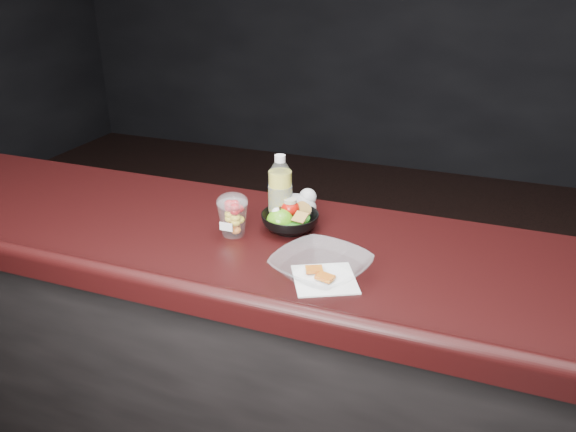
{
  "coord_description": "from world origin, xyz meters",
  "views": [
    {
      "loc": [
        0.58,
        -1.08,
        1.78
      ],
      "look_at": [
        0.05,
        0.32,
        1.1
      ],
      "focal_mm": 35.0,
      "sensor_mm": 36.0,
      "label": 1
    }
  ],
  "objects_px": {
    "lemonade_bottle": "(280,196)",
    "takeout_bowl": "(321,267)",
    "green_apple": "(280,221)",
    "snack_bowl": "(290,220)",
    "fruit_cup": "(233,214)"
  },
  "relations": [
    {
      "from": "lemonade_bottle",
      "to": "takeout_bowl",
      "type": "bearing_deg",
      "value": -50.95
    },
    {
      "from": "green_apple",
      "to": "snack_bowl",
      "type": "xyz_separation_m",
      "value": [
        0.02,
        0.03,
        -0.01
      ]
    },
    {
      "from": "snack_bowl",
      "to": "takeout_bowl",
      "type": "bearing_deg",
      "value": -53.44
    },
    {
      "from": "fruit_cup",
      "to": "green_apple",
      "type": "relative_size",
      "value": 1.55
    },
    {
      "from": "snack_bowl",
      "to": "takeout_bowl",
      "type": "distance_m",
      "value": 0.3
    },
    {
      "from": "green_apple",
      "to": "snack_bowl",
      "type": "relative_size",
      "value": 0.47
    },
    {
      "from": "green_apple",
      "to": "takeout_bowl",
      "type": "xyz_separation_m",
      "value": [
        0.2,
        -0.21,
        -0.01
      ]
    },
    {
      "from": "lemonade_bottle",
      "to": "takeout_bowl",
      "type": "distance_m",
      "value": 0.36
    },
    {
      "from": "lemonade_bottle",
      "to": "takeout_bowl",
      "type": "xyz_separation_m",
      "value": [
        0.22,
        -0.27,
        -0.07
      ]
    },
    {
      "from": "green_apple",
      "to": "snack_bowl",
      "type": "bearing_deg",
      "value": 55.32
    },
    {
      "from": "fruit_cup",
      "to": "green_apple",
      "type": "bearing_deg",
      "value": 26.06
    },
    {
      "from": "green_apple",
      "to": "takeout_bowl",
      "type": "distance_m",
      "value": 0.29
    },
    {
      "from": "green_apple",
      "to": "snack_bowl",
      "type": "distance_m",
      "value": 0.04
    },
    {
      "from": "snack_bowl",
      "to": "takeout_bowl",
      "type": "relative_size",
      "value": 0.61
    },
    {
      "from": "fruit_cup",
      "to": "snack_bowl",
      "type": "distance_m",
      "value": 0.18
    }
  ]
}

